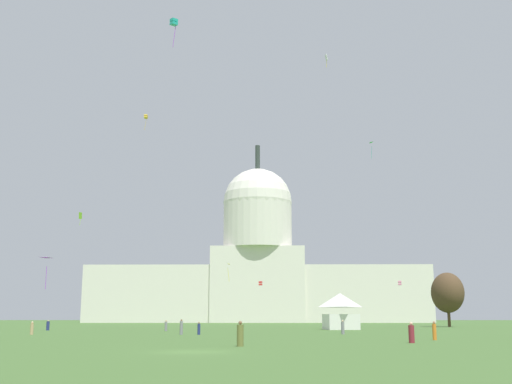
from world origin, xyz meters
TOP-DOWN VIEW (x-y plane):
  - ground_plane at (0.00, 0.00)m, footprint 800.00×800.00m
  - capitol_building at (1.26, 196.83)m, footprint 125.08×25.90m
  - event_tent at (16.46, 66.97)m, footprint 5.85×7.00m
  - tree_east_far at (42.23, 95.78)m, footprint 7.86×8.91m
  - person_grey_aisle_center at (13.36, 38.36)m, footprint 0.54×0.54m
  - person_navy_back_center at (-3.45, 36.43)m, footprint 0.40×0.40m
  - person_grey_edge_east at (-5.47, 36.37)m, footprint 0.39×0.39m
  - person_maroon_front_left at (15.67, 12.82)m, footprint 0.54×0.54m
  - person_olive_near_tree_west at (2.52, 6.82)m, footprint 0.64×0.64m
  - person_grey_back_right at (-10.25, 55.57)m, footprint 0.50×0.50m
  - person_orange_lawn_far_right at (19.12, 19.19)m, footprint 0.48×0.48m
  - person_navy_back_left at (-29.00, 59.93)m, footprint 0.55×0.55m
  - person_tan_mid_right at (-22.67, 36.00)m, footprint 0.52×0.52m
  - kite_turquoise_high at (-8.65, 44.93)m, footprint 1.25×1.26m
  - kite_green_high at (33.41, 131.97)m, footprint 1.11×1.85m
  - kite_violet_low at (-26.42, 50.79)m, footprint 1.80×1.77m
  - kite_white_high at (18.06, 95.59)m, footprint 0.57×0.98m
  - kite_lime_mid at (-33.48, 88.43)m, footprint 0.70×0.51m
  - kite_yellow_low at (-4.70, 109.52)m, footprint 0.87×1.35m
  - kite_pink_low at (33.67, 101.96)m, footprint 0.80×0.83m
  - kite_gold_high at (-27.42, 121.63)m, footprint 0.92×0.98m
  - kite_red_low at (2.74, 147.78)m, footprint 1.14×1.12m

SIDE VIEW (x-z plane):
  - ground_plane at x=0.00m, z-range 0.00..0.00m
  - person_navy_back_center at x=-3.45m, z-range -0.06..1.39m
  - person_tan_mid_right at x=-22.67m, z-range -0.06..1.44m
  - person_navy_back_left at x=-29.00m, z-range -0.08..1.46m
  - person_grey_back_right at x=-10.25m, z-range -0.07..1.48m
  - person_maroon_front_left at x=15.67m, z-range -0.08..1.54m
  - person_orange_lawn_far_right at x=19.12m, z-range -0.06..1.57m
  - person_grey_aisle_center at x=13.36m, z-range -0.07..1.59m
  - person_olive_near_tree_west at x=2.52m, z-range -0.08..1.64m
  - person_grey_edge_east at x=-5.47m, z-range -0.07..1.67m
  - event_tent at x=16.46m, z-range 0.06..5.90m
  - tree_east_far at x=42.23m, z-range 1.40..12.57m
  - kite_pink_low at x=33.67m, z-range 8.88..9.78m
  - kite_violet_low at x=-26.42m, z-range 7.62..11.73m
  - kite_red_low at x=2.74m, z-range 11.09..12.26m
  - kite_yellow_low at x=-4.70m, z-range 11.71..15.78m
  - capitol_building at x=1.26m, z-range -13.07..53.83m
  - kite_lime_mid at x=-33.48m, z-range 20.79..23.49m
  - kite_turquoise_high at x=-8.65m, z-range 40.83..45.19m
  - kite_green_high at x=33.41m, z-range 47.01..51.47m
  - kite_gold_high at x=-27.42m, z-range 51.98..56.29m
  - kite_white_high at x=18.06m, z-range 57.66..60.79m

